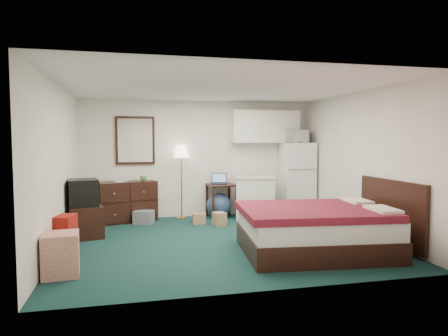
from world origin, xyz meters
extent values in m
cube|color=#133935|center=(0.00, 0.00, 0.00)|extent=(5.00, 4.50, 0.01)
cube|color=beige|center=(0.00, 0.00, 2.50)|extent=(5.00, 4.50, 0.01)
cube|color=beige|center=(0.00, 2.25, 1.25)|extent=(5.00, 0.01, 2.50)
cube|color=beige|center=(0.00, -2.25, 1.25)|extent=(5.00, 0.01, 2.50)
cube|color=beige|center=(-2.50, 0.00, 1.25)|extent=(0.01, 4.50, 2.50)
cube|color=beige|center=(2.50, 0.00, 1.25)|extent=(0.01, 4.50, 2.50)
sphere|color=navy|center=(0.38, 1.96, 0.26)|extent=(0.59, 0.59, 0.53)
imported|color=white|center=(2.11, 1.84, 1.77)|extent=(0.57, 0.45, 0.34)
imported|color=olive|center=(-1.77, 1.86, 0.93)|extent=(0.16, 0.07, 0.23)
imported|color=olive|center=(-1.63, 2.02, 0.92)|extent=(0.14, 0.09, 0.20)
imported|color=#46853F|center=(-1.20, 1.94, 0.89)|extent=(0.17, 0.16, 0.13)
camera|label=1|loc=(-1.41, -6.32, 1.66)|focal=32.00mm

